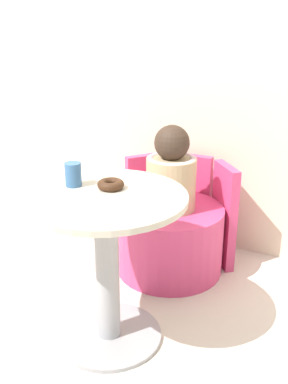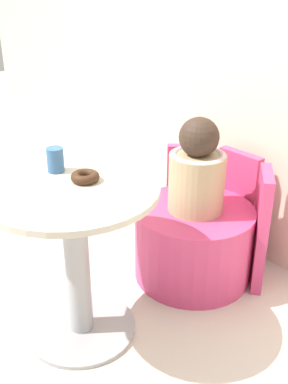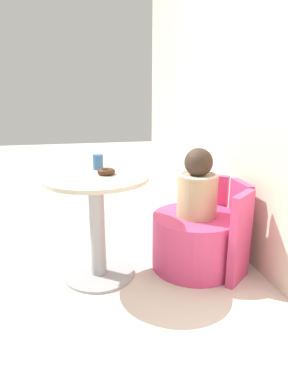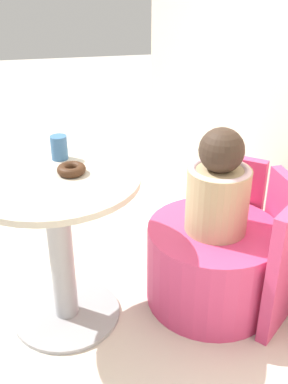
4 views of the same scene
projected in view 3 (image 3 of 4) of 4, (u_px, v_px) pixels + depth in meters
ground_plane at (94, 274)px, 2.30m from camera, size 12.00×12.00×0.00m
back_wall at (265, 88)px, 2.18m from camera, size 6.00×0.06×2.40m
round_table at (97, 212)px, 2.16m from camera, size 0.66×0.66×0.68m
tub_chair at (195, 241)px, 2.35m from camera, size 0.59×0.59×0.38m
booth_backrest at (229, 224)px, 2.37m from camera, size 0.69×0.25×0.59m
child_figure at (197, 187)px, 2.24m from camera, size 0.27×0.27×0.46m
donut at (106, 172)px, 2.11m from camera, size 0.11×0.11×0.04m
cup at (98, 162)px, 2.24m from camera, size 0.07×0.07×0.10m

